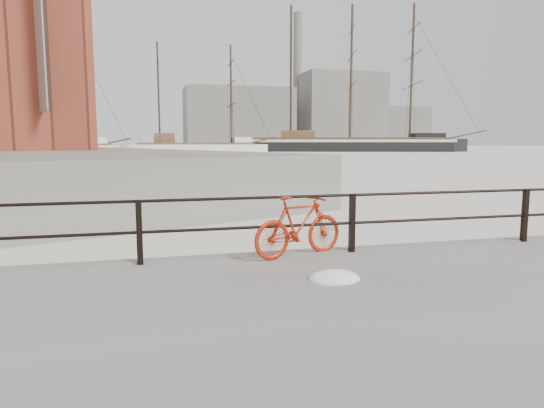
{
  "coord_description": "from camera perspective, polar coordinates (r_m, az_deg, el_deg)",
  "views": [
    {
      "loc": [
        -6.83,
        -7.7,
        2.23
      ],
      "look_at": [
        -4.49,
        1.5,
        1.0
      ],
      "focal_mm": 32.0,
      "sensor_mm": 36.0,
      "label": 1
    }
  ],
  "objects": [
    {
      "name": "industrial_west",
      "position": [
        150.27,
        -4.03,
        9.97
      ],
      "size": [
        32.0,
        18.0,
        18.0
      ],
      "primitive_type": "cube",
      "color": "gray",
      "rests_on": "ground"
    },
    {
      "name": "guardrail",
      "position": [
        10.27,
        27.6,
        -1.18
      ],
      "size": [
        28.0,
        0.1,
        1.0
      ],
      "primitive_type": null,
      "color": "black",
      "rests_on": "promenade"
    },
    {
      "name": "barque_black",
      "position": [
        107.58,
        9.11,
        6.13
      ],
      "size": [
        59.51,
        34.0,
        32.25
      ],
      "primitive_type": null,
      "rotation": [
        0.0,
        0.0,
        -0.29
      ],
      "color": "black",
      "rests_on": "ground"
    },
    {
      "name": "schooner_mid",
      "position": [
        80.39,
        -8.86,
        5.73
      ],
      "size": [
        25.64,
        11.35,
        18.58
      ],
      "primitive_type": null,
      "rotation": [
        0.0,
        0.0,
        -0.02
      ],
      "color": "silver",
      "rests_on": "ground"
    },
    {
      "name": "industrial_east",
      "position": [
        179.13,
        14.17,
        8.71
      ],
      "size": [
        20.0,
        16.0,
        14.0
      ],
      "primitive_type": "cube",
      "color": "gray",
      "rests_on": "ground"
    },
    {
      "name": "smokestack",
      "position": [
        166.26,
        3.01,
        14.23
      ],
      "size": [
        2.8,
        2.8,
        44.0
      ],
      "primitive_type": "cylinder",
      "color": "gray",
      "rests_on": "ground"
    },
    {
      "name": "industrial_mid",
      "position": [
        165.03,
        7.9,
        10.73
      ],
      "size": [
        26.0,
        20.0,
        24.0
      ],
      "primitive_type": "cube",
      "color": "gray",
      "rests_on": "ground"
    },
    {
      "name": "ground",
      "position": [
        10.53,
        26.77,
        -5.65
      ],
      "size": [
        400.0,
        400.0,
        0.0
      ],
      "primitive_type": "plane",
      "color": "white",
      "rests_on": "ground"
    },
    {
      "name": "schooner_left",
      "position": [
        80.1,
        -25.1,
        5.12
      ],
      "size": [
        27.19,
        18.63,
        18.85
      ],
      "primitive_type": null,
      "rotation": [
        0.0,
        0.0,
        0.32
      ],
      "color": "silver",
      "rests_on": "ground"
    },
    {
      "name": "bicycle",
      "position": [
        7.93,
        3.18,
        -2.61
      ],
      "size": [
        1.68,
        0.75,
        1.01
      ],
      "primitive_type": "imported",
      "rotation": [
        0.0,
        0.0,
        0.31
      ],
      "color": "#A8220B",
      "rests_on": "promenade"
    }
  ]
}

